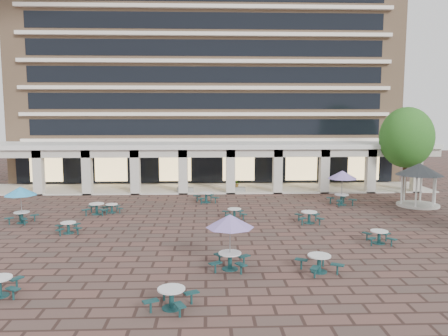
{
  "coord_description": "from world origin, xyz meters",
  "views": [
    {
      "loc": [
        0.11,
        -26.15,
        6.95
      ],
      "look_at": [
        1.19,
        3.0,
        3.44
      ],
      "focal_mm": 35.0,
      "sensor_mm": 36.0,
      "label": 1
    }
  ],
  "objects_px": {
    "planter_left": "(185,187)",
    "gazebo": "(419,174)",
    "planter_right": "(237,188)",
    "picnic_table_2": "(171,296)"
  },
  "relations": [
    {
      "from": "picnic_table_2",
      "to": "gazebo",
      "type": "bearing_deg",
      "value": 64.09
    },
    {
      "from": "planter_left",
      "to": "gazebo",
      "type": "bearing_deg",
      "value": -19.39
    },
    {
      "from": "picnic_table_2",
      "to": "planter_left",
      "type": "height_order",
      "value": "planter_left"
    },
    {
      "from": "picnic_table_2",
      "to": "gazebo",
      "type": "xyz_separation_m",
      "value": [
        17.57,
        17.45,
        2.03
      ]
    },
    {
      "from": "planter_right",
      "to": "gazebo",
      "type": "bearing_deg",
      "value": -25.31
    },
    {
      "from": "gazebo",
      "to": "planter_right",
      "type": "bearing_deg",
      "value": 154.69
    },
    {
      "from": "picnic_table_2",
      "to": "planter_right",
      "type": "distance_m",
      "value": 24.22
    },
    {
      "from": "gazebo",
      "to": "picnic_table_2",
      "type": "bearing_deg",
      "value": -135.2
    },
    {
      "from": "planter_right",
      "to": "picnic_table_2",
      "type": "bearing_deg",
      "value": -99.4
    },
    {
      "from": "gazebo",
      "to": "planter_right",
      "type": "xyz_separation_m",
      "value": [
        -13.62,
        6.44,
        -2.03
      ]
    }
  ]
}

